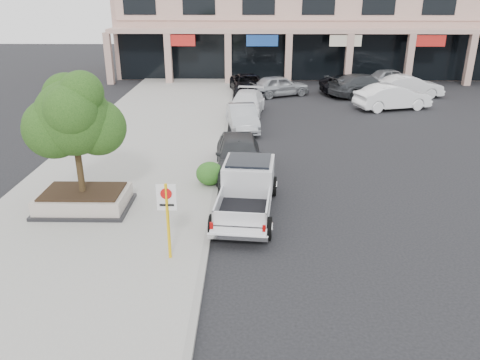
# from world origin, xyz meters

# --- Properties ---
(ground) EXTENTS (120.00, 120.00, 0.00)m
(ground) POSITION_xyz_m (0.00, 0.00, 0.00)
(ground) COLOR black
(ground) RESTS_ON ground
(sidewalk) EXTENTS (8.00, 52.00, 0.15)m
(sidewalk) POSITION_xyz_m (-5.50, 6.00, 0.07)
(sidewalk) COLOR gray
(sidewalk) RESTS_ON ground
(curb) EXTENTS (0.20, 52.00, 0.15)m
(curb) POSITION_xyz_m (-1.55, 6.00, 0.07)
(curb) COLOR gray
(curb) RESTS_ON ground
(strip_mall) EXTENTS (40.55, 12.43, 9.50)m
(strip_mall) POSITION_xyz_m (8.00, 33.93, 4.75)
(strip_mall) COLOR tan
(strip_mall) RESTS_ON ground
(planter) EXTENTS (3.20, 2.20, 0.68)m
(planter) POSITION_xyz_m (-6.08, 2.15, 0.48)
(planter) COLOR black
(planter) RESTS_ON sidewalk
(planter_tree) EXTENTS (2.90, 2.55, 4.00)m
(planter_tree) POSITION_xyz_m (-5.94, 2.30, 3.41)
(planter_tree) COLOR black
(planter_tree) RESTS_ON planter
(no_parking_sign) EXTENTS (0.55, 0.09, 2.30)m
(no_parking_sign) POSITION_xyz_m (-2.53, -1.10, 1.63)
(no_parking_sign) COLOR yellow
(no_parking_sign) RESTS_ON sidewalk
(hedge) EXTENTS (1.10, 0.99, 0.93)m
(hedge) POSITION_xyz_m (-1.80, 4.44, 0.62)
(hedge) COLOR #214814
(hedge) RESTS_ON sidewalk
(pickup_truck) EXTENTS (2.48, 5.51, 1.68)m
(pickup_truck) POSITION_xyz_m (-0.35, 2.16, 0.84)
(pickup_truck) COLOR silver
(pickup_truck) RESTS_ON ground
(curb_car_a) EXTENTS (2.23, 5.00, 1.67)m
(curb_car_a) POSITION_xyz_m (-0.69, 6.12, 0.83)
(curb_car_a) COLOR #2B2D30
(curb_car_a) RESTS_ON ground
(curb_car_b) EXTENTS (2.02, 4.43, 1.41)m
(curb_car_b) POSITION_xyz_m (-0.62, 13.05, 0.70)
(curb_car_b) COLOR #A0A2A8
(curb_car_b) RESTS_ON ground
(curb_car_c) EXTENTS (2.65, 5.22, 1.45)m
(curb_car_c) POSITION_xyz_m (-0.41, 16.44, 0.73)
(curb_car_c) COLOR white
(curb_car_c) RESTS_ON ground
(curb_car_d) EXTENTS (3.09, 5.50, 1.45)m
(curb_car_d) POSITION_xyz_m (-0.34, 23.09, 0.73)
(curb_car_d) COLOR black
(curb_car_d) RESTS_ON ground
(lot_car_a) EXTENTS (4.91, 3.55, 1.55)m
(lot_car_a) POSITION_xyz_m (2.00, 22.34, 0.78)
(lot_car_a) COLOR #9DA0A5
(lot_car_a) RESTS_ON ground
(lot_car_b) EXTENTS (5.29, 3.06, 1.65)m
(lot_car_b) POSITION_xyz_m (9.27, 18.18, 0.82)
(lot_car_b) COLOR white
(lot_car_b) RESTS_ON ground
(lot_car_c) EXTENTS (6.10, 4.44, 1.64)m
(lot_car_c) POSITION_xyz_m (8.26, 22.37, 0.82)
(lot_car_c) COLOR #2E3133
(lot_car_c) RESTS_ON ground
(lot_car_d) EXTENTS (5.43, 2.78, 1.47)m
(lot_car_d) POSITION_xyz_m (7.80, 22.99, 0.73)
(lot_car_d) COLOR black
(lot_car_d) RESTS_ON ground
(lot_car_e) EXTENTS (4.64, 3.15, 1.47)m
(lot_car_e) POSITION_xyz_m (11.47, 26.41, 0.73)
(lot_car_e) COLOR #929499
(lot_car_e) RESTS_ON ground
(lot_car_f) EXTENTS (5.02, 2.24, 1.60)m
(lot_car_f) POSITION_xyz_m (11.57, 22.06, 0.80)
(lot_car_f) COLOR silver
(lot_car_f) RESTS_ON ground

